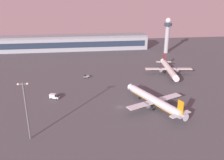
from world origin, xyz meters
name	(u,v)px	position (x,y,z in m)	size (l,w,h in m)	color
ground_plane	(120,107)	(0.00, 0.00, 0.00)	(416.00, 416.00, 0.00)	#4C4C51
terminal_building	(73,43)	(-29.36, 149.57, 8.09)	(167.45, 22.40, 16.40)	#9EA3AD
control_tower	(167,33)	(70.21, 121.29, 21.32)	(8.00, 8.00, 36.83)	#A8A8B2
airplane_near_gate	(155,100)	(18.81, -3.33, 4.51)	(34.85, 44.14, 11.93)	silver
airplane_terminal_side	(169,69)	(47.23, 51.29, 4.58)	(36.89, 47.25, 12.12)	silver
maintenance_van	(86,76)	(-17.51, 51.82, 1.18)	(4.41, 2.61, 2.25)	gray
catering_truck	(54,96)	(-37.96, 16.34, 1.58)	(6.11, 4.14, 3.05)	white
apron_light_central	(26,108)	(-44.42, -25.06, 15.13)	(4.80, 0.90, 26.56)	slate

